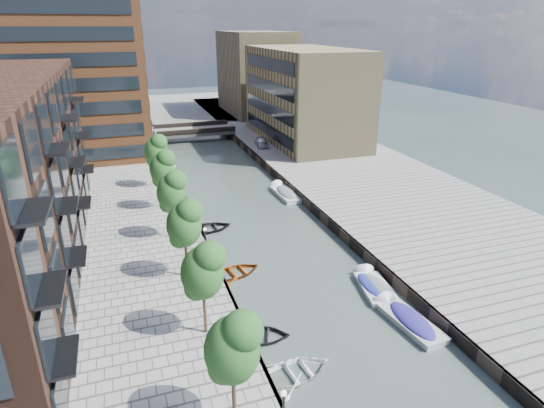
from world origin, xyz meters
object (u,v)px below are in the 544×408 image
tree_5 (162,167)px  motorboat_1 (376,287)px  tree_2 (202,269)px  motorboat_4 (285,193)px  sloop_1 (257,338)px  tree_6 (155,150)px  tree_4 (171,190)px  sloop_2 (236,275)px  bridge (194,131)px  motorboat_0 (406,319)px  sloop_4 (208,230)px  tree_1 (232,346)px  sloop_3 (296,375)px  motorboat_3 (371,286)px  car (261,142)px  tree_3 (184,222)px

tree_5 → motorboat_1: (13.12, -18.75, -5.11)m
tree_2 → motorboat_4: bearing=59.6°
sloop_1 → motorboat_4: motorboat_4 is taller
motorboat_1 → tree_6: bearing=117.0°
tree_4 → sloop_1: tree_4 is taller
sloop_2 → bridge: bearing=-18.9°
motorboat_4 → motorboat_0: bearing=-91.6°
sloop_2 → sloop_4: 8.82m
sloop_2 → motorboat_1: (9.34, -5.37, 0.20)m
tree_5 → tree_6: (0.00, 7.00, 0.00)m
tree_1 → sloop_3: (4.21, 2.83, -5.31)m
tree_1 → tree_4: 21.00m
tree_4 → tree_5: bearing=90.0°
motorboat_3 → tree_5: bearing=124.8°
sloop_1 → sloop_4: size_ratio=0.92×
tree_6 → bridge: bearing=71.9°
bridge → sloop_1: bearing=-95.7°
motorboat_4 → sloop_1: bearing=-114.1°
sloop_3 → motorboat_3: (8.65, 6.65, 0.19)m
tree_1 → motorboat_0: tree_1 is taller
tree_5 → tree_2: bearing=-90.0°
sloop_2 → car: size_ratio=1.00×
sloop_4 → tree_3: bearing=155.8°
tree_3 → motorboat_3: 14.56m
tree_3 → car: (16.69, 34.73, -3.60)m
sloop_1 → bridge: bearing=14.0°
tree_3 → motorboat_0: tree_3 is taller
bridge → motorboat_4: bridge is taller
tree_5 → sloop_1: 22.25m
tree_2 → tree_6: (0.00, 28.00, 0.00)m
motorboat_0 → tree_1: bearing=-158.6°
bridge → tree_4: bearing=-102.0°
motorboat_0 → motorboat_1: motorboat_0 is taller
tree_3 → motorboat_4: 21.72m
tree_1 → motorboat_0: (12.93, 5.06, -5.09)m
sloop_1 → sloop_4: 16.81m
car → sloop_3: bearing=-97.7°
motorboat_3 → car: size_ratio=1.19×
bridge → motorboat_3: 51.72m
motorboat_0 → car: car is taller
tree_1 → tree_4: size_ratio=1.00×
bridge → sloop_2: (-4.72, -46.38, -1.39)m
tree_3 → sloop_1: 9.61m
tree_1 → motorboat_3: bearing=36.4°
sloop_4 → motorboat_4: 12.25m
sloop_4 → tree_6: bearing=11.8°
tree_5 → sloop_2: bearing=-74.2°
bridge → tree_6: tree_6 is taller
sloop_3 → motorboat_4: motorboat_4 is taller
tree_6 → sloop_1: tree_6 is taller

